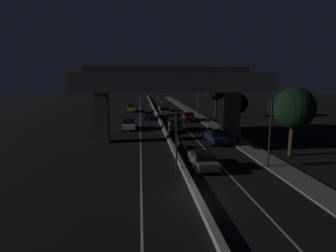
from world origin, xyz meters
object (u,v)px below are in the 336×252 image
Objects in this scene: traffic_light_left_of_median at (176,131)px; car_dark_blue_second_oncoming at (148,115)px; car_dark_red_fourth at (188,116)px; car_silver_fifth at (164,111)px; car_white_lead_oncoming at (130,123)px; car_taxi_yellow_third_oncoming at (132,107)px; car_dark_blue_second at (215,136)px; pedestrian_on_sidewalk at (239,135)px; street_lamp at (196,93)px; car_grey_lead at (203,160)px; car_taxi_yellow_sixth at (163,108)px; motorcycle_red_filtering_far at (170,129)px; traffic_light_right_of_median at (270,122)px; car_dark_green_third at (175,124)px; motorcycle_black_filtering_near at (196,164)px; motorcycle_white_filtering_mid at (178,142)px.

car_dark_blue_second_oncoming is (-1.23, 28.32, -2.51)m from traffic_light_left_of_median.
car_dark_red_fourth is 1.02× the size of car_silver_fifth.
car_white_lead_oncoming is 0.87× the size of car_taxi_yellow_third_oncoming.
pedestrian_on_sidewalk is (2.49, -0.77, 0.20)m from car_dark_blue_second.
car_grey_lead is at bearing -100.78° from street_lamp.
street_lamp reaches higher than car_dark_blue_second.
car_taxi_yellow_sixth is at bearing 110.32° from street_lamp.
car_taxi_yellow_sixth is at bearing -4.05° from motorcycle_red_filtering_far.
traffic_light_right_of_median is 1.21× the size of car_dark_blue_second_oncoming.
car_silver_fifth is at bearing 1.06° from car_dark_green_third.
car_dark_red_fourth is 25.66m from motorcycle_black_filtering_near.
motorcycle_black_filtering_near is at bearing 170.89° from car_dark_red_fourth.
street_lamp reaches higher than car_dark_green_third.
motorcycle_black_filtering_near is at bearing -10.74° from traffic_light_left_of_median.
traffic_light_right_of_median is at bearing -135.55° from motorcycle_white_filtering_mid.
traffic_light_left_of_median is 2.46× the size of motorcycle_black_filtering_near.
car_silver_fifth is at bearing 177.43° from car_taxi_yellow_sixth.
car_dark_blue_second is 2.56× the size of motorcycle_white_filtering_mid.
traffic_light_left_of_median is 40.01m from car_taxi_yellow_third_oncoming.
car_dark_green_third is 9.90m from motorcycle_white_filtering_mid.
car_taxi_yellow_sixth is 0.94× the size of car_taxi_yellow_third_oncoming.
car_dark_green_third is at bearing 19.42° from car_taxi_yellow_third_oncoming.
traffic_light_left_of_median is 0.83× the size of traffic_light_right_of_median.
street_lamp is 8.65m from car_silver_fifth.
car_dark_blue_second is 1.15× the size of car_white_lead_oncoming.
motorcycle_black_filtering_near is at bearing 178.70° from car_taxi_yellow_sixth.
car_dark_blue_second reaches higher than car_taxi_yellow_sixth.
motorcycle_white_filtering_mid is (5.76, -32.63, -0.30)m from car_taxi_yellow_third_oncoming.
car_white_lead_oncoming is (-6.45, -14.62, -0.05)m from car_silver_fifth.
traffic_light_left_of_median is 2.91× the size of pedestrian_on_sidewalk.
street_lamp reaches higher than motorcycle_white_filtering_mid.
car_silver_fifth is at bearing 158.62° from car_white_lead_oncoming.
motorcycle_red_filtering_far is 1.15× the size of pedestrian_on_sidewalk.
car_taxi_yellow_sixth is at bearing 86.45° from traffic_light_left_of_median.
car_dark_blue_second_oncoming is (-3.39, -4.69, -0.17)m from car_silver_fifth.
car_taxi_yellow_third_oncoming reaches higher than pedestrian_on_sidewalk.
traffic_light_right_of_median reaches higher than motorcycle_red_filtering_far.
pedestrian_on_sidewalk is (6.77, 8.53, 0.33)m from motorcycle_black_filtering_near.
car_white_lead_oncoming is at bearing 141.11° from pedestrian_on_sidewalk.
car_taxi_yellow_third_oncoming reaches higher than car_dark_blue_second_oncoming.
car_silver_fifth reaches higher than motorcycle_white_filtering_mid.
car_silver_fifth is at bearing -1.19° from car_grey_lead.
car_dark_blue_second_oncoming is at bearing 163.03° from car_taxi_yellow_sixth.
traffic_light_left_of_median is 2.52× the size of motorcycle_red_filtering_far.
pedestrian_on_sidewalk is at bearing -131.79° from motorcycle_red_filtering_far.
motorcycle_white_filtering_mid is 7.21m from pedestrian_on_sidewalk.
street_lamp reaches higher than pedestrian_on_sidewalk.
motorcycle_black_filtering_near is (6.09, -39.96, -0.29)m from car_taxi_yellow_third_oncoming.
car_dark_red_fourth is 2.48× the size of pedestrian_on_sidewalk.
street_lamp reaches higher than car_dark_red_fourth.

